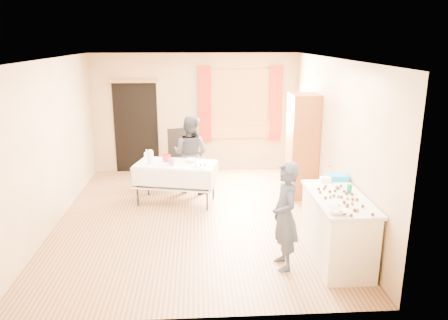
{
  "coord_description": "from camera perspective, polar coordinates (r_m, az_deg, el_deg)",
  "views": [
    {
      "loc": [
        0.05,
        -6.83,
        2.91
      ],
      "look_at": [
        0.47,
        0.0,
        0.99
      ],
      "focal_mm": 35.0,
      "sensor_mm": 36.0,
      "label": 1
    }
  ],
  "objects": [
    {
      "name": "curtain_right",
      "position": [
        9.75,
        6.75,
        7.27
      ],
      "size": [
        0.28,
        0.06,
        1.65
      ],
      "primitive_type": "cube",
      "color": "#A12515",
      "rests_on": "wall_back"
    },
    {
      "name": "mixing_bowl",
      "position": [
        5.36,
        14.54,
        -6.48
      ],
      "size": [
        0.3,
        0.3,
        0.05
      ],
      "primitive_type": "imported",
      "rotation": [
        0.0,
        0.0,
        -0.18
      ],
      "color": "white",
      "rests_on": "counter"
    },
    {
      "name": "window_pane",
      "position": [
        9.68,
        2.13,
        7.3
      ],
      "size": [
        1.2,
        0.02,
        1.4
      ],
      "primitive_type": "cube",
      "color": "white",
      "rests_on": "wall_back"
    },
    {
      "name": "cup_rainbow",
      "position": [
        7.69,
        -6.87,
        -0.34
      ],
      "size": [
        0.19,
        0.19,
        0.11
      ],
      "primitive_type": "imported",
      "rotation": [
        0.0,
        0.0,
        -0.36
      ],
      "color": "red",
      "rests_on": "party_table"
    },
    {
      "name": "curtain_left",
      "position": [
        9.6,
        -2.52,
        7.23
      ],
      "size": [
        0.28,
        0.06,
        1.65
      ],
      "primitive_type": "cube",
      "color": "#A12515",
      "rests_on": "wall_back"
    },
    {
      "name": "cabinet",
      "position": [
        8.22,
        10.2,
        1.77
      ],
      "size": [
        0.5,
        0.6,
        1.94
      ],
      "primitive_type": "cube",
      "color": "brown",
      "rests_on": "floor"
    },
    {
      "name": "pitcher",
      "position": [
        7.87,
        -9.59,
        0.37
      ],
      "size": [
        0.12,
        0.12,
        0.22
      ],
      "primitive_type": "cylinder",
      "rotation": [
        0.0,
        0.0,
        0.06
      ],
      "color": "silver",
      "rests_on": "party_table"
    },
    {
      "name": "foam_block",
      "position": [
        6.41,
        13.13,
        -2.54
      ],
      "size": [
        0.16,
        0.12,
        0.08
      ],
      "primitive_type": "cube",
      "rotation": [
        0.0,
        0.0,
        -0.17
      ],
      "color": "white",
      "rests_on": "counter"
    },
    {
      "name": "wall_left",
      "position": [
        7.38,
        -21.7,
        1.96
      ],
      "size": [
        0.02,
        5.5,
        2.6
      ],
      "primitive_type": "cube",
      "color": "tan",
      "rests_on": "floor"
    },
    {
      "name": "blue_basket",
      "position": [
        6.57,
        14.56,
        -2.21
      ],
      "size": [
        0.32,
        0.23,
        0.08
      ],
      "primitive_type": "cube",
      "rotation": [
        0.0,
        0.0,
        -0.11
      ],
      "color": "#0A87DA",
      "rests_on": "counter"
    },
    {
      "name": "bottle",
      "position": [
        8.16,
        -10.09,
        0.73
      ],
      "size": [
        0.09,
        0.09,
        0.18
      ],
      "primitive_type": "imported",
      "rotation": [
        0.0,
        0.0,
        0.04
      ],
      "color": "white",
      "rests_on": "party_table"
    },
    {
      "name": "window_frame",
      "position": [
        9.7,
        2.12,
        7.31
      ],
      "size": [
        1.32,
        0.06,
        1.52
      ],
      "primitive_type": "cube",
      "color": "olive",
      "rests_on": "wall_back"
    },
    {
      "name": "chair",
      "position": [
        9.04,
        -5.51,
        -0.94
      ],
      "size": [
        0.58,
        0.58,
        1.12
      ],
      "rotation": [
        0.0,
        0.0,
        0.32
      ],
      "color": "black",
      "rests_on": "floor"
    },
    {
      "name": "soda_can",
      "position": [
        6.05,
        16.06,
        -3.67
      ],
      "size": [
        0.08,
        0.08,
        0.12
      ],
      "primitive_type": "cylinder",
      "rotation": [
        0.0,
        0.0,
        -0.21
      ],
      "color": "#078439",
      "rests_on": "counter"
    },
    {
      "name": "girl",
      "position": [
        5.67,
        7.97,
        -7.27
      ],
      "size": [
        0.59,
        0.45,
        1.43
      ],
      "primitive_type": "imported",
      "rotation": [
        0.0,
        0.0,
        -1.46
      ],
      "color": "#272E43",
      "rests_on": "floor"
    },
    {
      "name": "pastry_tray",
      "position": [
        7.6,
        -3.12,
        -0.78
      ],
      "size": [
        0.34,
        0.32,
        0.02
      ],
      "primitive_type": "cube",
      "rotation": [
        0.0,
        0.0,
        -0.54
      ],
      "color": "white",
      "rests_on": "party_table"
    },
    {
      "name": "wall_front",
      "position": [
        4.37,
        -3.98,
        -5.98
      ],
      "size": [
        4.5,
        0.02,
        2.6
      ],
      "primitive_type": "cube",
      "color": "tan",
      "rests_on": "floor"
    },
    {
      "name": "wall_right",
      "position": [
        7.35,
        14.04,
        2.56
      ],
      "size": [
        0.02,
        5.5,
        2.6
      ],
      "primitive_type": "cube",
      "color": "tan",
      "rests_on": "floor"
    },
    {
      "name": "woman",
      "position": [
        8.44,
        -4.4,
        0.77
      ],
      "size": [
        1.15,
        1.11,
        1.49
      ],
      "primitive_type": "imported",
      "rotation": [
        0.0,
        0.0,
        2.71
      ],
      "color": "black",
      "rests_on": "floor"
    },
    {
      "name": "party_table",
      "position": [
        7.94,
        -6.3,
        -2.49
      ],
      "size": [
        1.55,
        1.03,
        0.75
      ],
      "rotation": [
        0.0,
        0.0,
        -0.23
      ],
      "color": "black",
      "rests_on": "floor"
    },
    {
      "name": "floor",
      "position": [
        7.43,
        -3.69,
        -7.51
      ],
      "size": [
        4.5,
        5.5,
        0.02
      ],
      "primitive_type": "cube",
      "color": "#9E7047",
      "rests_on": "ground"
    },
    {
      "name": "ceiling",
      "position": [
        6.83,
        -4.08,
        13.12
      ],
      "size": [
        4.5,
        5.5,
        0.02
      ],
      "primitive_type": "cube",
      "color": "white",
      "rests_on": "floor"
    },
    {
      "name": "doorway",
      "position": [
        9.84,
        -11.4,
        4.18
      ],
      "size": [
        0.95,
        0.04,
        2.0
      ],
      "primitive_type": "cube",
      "color": "black",
      "rests_on": "floor"
    },
    {
      "name": "small_bowl",
      "position": [
        7.89,
        -4.24,
        -0.02
      ],
      "size": [
        0.2,
        0.2,
        0.06
      ],
      "primitive_type": "imported",
      "rotation": [
        0.0,
        0.0,
        -0.01
      ],
      "color": "white",
      "rests_on": "party_table"
    },
    {
      "name": "cup_red",
      "position": [
        7.96,
        -7.53,
        0.27
      ],
      "size": [
        0.2,
        0.2,
        0.12
      ],
      "primitive_type": "imported",
      "rotation": [
        0.0,
        0.0,
        0.12
      ],
      "color": "red",
      "rests_on": "party_table"
    },
    {
      "name": "door_lintel",
      "position": [
        9.66,
        -11.76,
        10.08
      ],
      "size": [
        1.05,
        0.06,
        0.08
      ],
      "primitive_type": "cube",
      "color": "olive",
      "rests_on": "wall_back"
    },
    {
      "name": "cake_balls",
      "position": [
        5.81,
        15.12,
        -4.82
      ],
      "size": [
        0.45,
        1.07,
        0.04
      ],
      "color": "#3F2314",
      "rests_on": "counter"
    },
    {
      "name": "wall_back",
      "position": [
        9.72,
        -3.82,
        6.12
      ],
      "size": [
        4.5,
        0.02,
        2.6
      ],
      "primitive_type": "cube",
      "color": "tan",
      "rests_on": "floor"
    },
    {
      "name": "counter",
      "position": [
        6.09,
        14.54,
        -8.68
      ],
      "size": [
        0.68,
        1.44,
        0.91
      ],
      "color": "#F3E5C8",
      "rests_on": "floor"
    }
  ]
}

